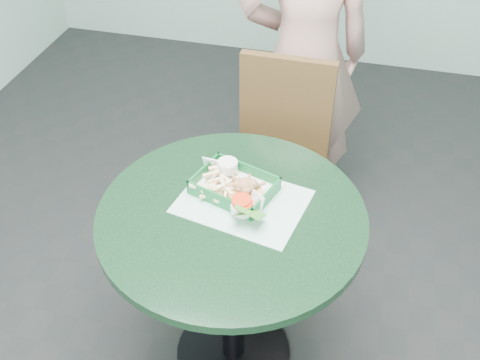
% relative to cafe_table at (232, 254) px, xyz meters
% --- Properties ---
extents(floor, '(4.00, 5.00, 0.02)m').
position_rel_cafe_table_xyz_m(floor, '(0.00, 0.00, -0.58)').
color(floor, '#303335').
rests_on(floor, ground).
extents(cafe_table, '(0.83, 0.83, 0.75)m').
position_rel_cafe_table_xyz_m(cafe_table, '(0.00, 0.00, 0.00)').
color(cafe_table, black).
rests_on(cafe_table, floor).
extents(dining_chair, '(0.38, 0.38, 0.93)m').
position_rel_cafe_table_xyz_m(dining_chair, '(0.04, 0.63, -0.05)').
color(dining_chair, '#372114').
rests_on(dining_chair, floor).
extents(diner_person, '(0.70, 0.58, 1.66)m').
position_rel_cafe_table_xyz_m(diner_person, '(0.07, 0.99, 0.25)').
color(diner_person, tan).
rests_on(diner_person, floor).
extents(placemat, '(0.43, 0.36, 0.00)m').
position_rel_cafe_table_xyz_m(placemat, '(0.02, 0.06, 0.17)').
color(placemat, '#9FD1C5').
rests_on(placemat, cafe_table).
extents(food_basket, '(0.24, 0.18, 0.05)m').
position_rel_cafe_table_xyz_m(food_basket, '(-0.02, 0.09, 0.19)').
color(food_basket, '#0E5A26').
rests_on(food_basket, placemat).
extents(crab_sandwich, '(0.11, 0.11, 0.07)m').
position_rel_cafe_table_xyz_m(crab_sandwich, '(0.03, 0.08, 0.22)').
color(crab_sandwich, '#EFB55B').
rests_on(crab_sandwich, food_basket).
extents(fries_pile, '(0.13, 0.14, 0.05)m').
position_rel_cafe_table_xyz_m(fries_pile, '(-0.06, 0.07, 0.21)').
color(fries_pile, beige).
rests_on(fries_pile, food_basket).
extents(sauce_ramekin, '(0.07, 0.07, 0.04)m').
position_rel_cafe_table_xyz_m(sauce_ramekin, '(-0.07, 0.14, 0.22)').
color(sauce_ramekin, silver).
rests_on(sauce_ramekin, food_basket).
extents(garnish_cup, '(0.11, 0.10, 0.04)m').
position_rel_cafe_table_xyz_m(garnish_cup, '(0.07, 0.01, 0.21)').
color(garnish_cup, silver).
rests_on(garnish_cup, food_basket).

